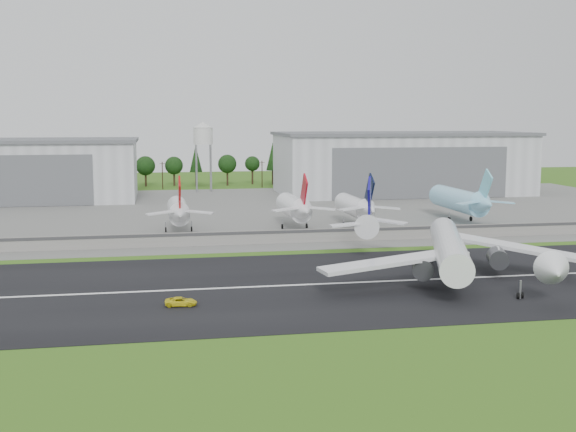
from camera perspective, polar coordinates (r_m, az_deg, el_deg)
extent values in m
plane|color=#2B5614|center=(125.68, 1.30, -6.56)|extent=(600.00, 600.00, 0.00)
cube|color=black|center=(135.20, 0.44, -5.51)|extent=(320.00, 60.00, 0.10)
cube|color=white|center=(135.18, 0.44, -5.48)|extent=(220.00, 1.00, 0.02)
cube|color=slate|center=(242.50, -4.45, 0.40)|extent=(320.00, 150.00, 0.10)
cube|color=gray|center=(178.41, -2.28, -1.70)|extent=(240.00, 0.50, 3.50)
cube|color=#38383A|center=(177.91, -2.27, -1.32)|extent=(240.00, 0.12, 0.70)
cube|color=silver|center=(290.23, -21.38, 3.27)|extent=(95.00, 42.00, 22.00)
cube|color=#595B60|center=(289.66, -21.50, 5.56)|extent=(97.00, 44.00, 1.20)
cube|color=silver|center=(301.83, 8.94, 4.05)|extent=(100.00, 45.00, 24.00)
cube|color=#595B60|center=(301.30, 8.99, 6.45)|extent=(102.00, 47.00, 1.20)
cube|color=#595B60|center=(280.75, 10.46, 3.35)|extent=(70.00, 0.30, 19.68)
cylinder|color=#99999E|center=(302.43, -7.21, 3.71)|extent=(0.50, 0.50, 20.00)
cylinder|color=#99999E|center=(308.79, -6.16, 3.81)|extent=(0.50, 0.50, 20.00)
cylinder|color=silver|center=(304.96, -6.72, 6.30)|extent=(8.00, 8.00, 7.00)
cone|color=silver|center=(304.88, -6.74, 7.18)|extent=(8.40, 8.40, 2.40)
cylinder|color=white|center=(142.79, 12.62, -2.46)|extent=(20.17, 43.41, 5.80)
cone|color=white|center=(125.90, 20.33, -4.13)|extent=(7.47, 7.59, 5.80)
cone|color=white|center=(162.81, 6.33, -0.64)|extent=(8.20, 10.32, 5.51)
cube|color=navy|center=(161.72, 6.46, 1.19)|extent=(3.66, 9.16, 11.13)
cube|color=white|center=(152.01, 17.30, -2.32)|extent=(22.95, 24.35, 2.65)
cylinder|color=#333338|center=(147.33, 16.24, -3.22)|extent=(5.42, 6.45, 3.80)
cube|color=white|center=(165.34, 7.83, -0.40)|extent=(9.09, 8.02, 0.98)
cube|color=white|center=(131.85, 8.37, -3.55)|extent=(28.49, 9.56, 2.65)
cylinder|color=#333338|center=(134.47, 10.60, -4.08)|extent=(5.42, 6.45, 3.80)
cube|color=white|center=(159.47, 4.98, -0.66)|extent=(9.08, 3.44, 0.98)
cube|color=#99999E|center=(140.80, 13.66, -4.50)|extent=(19.45, 31.62, 3.20)
cylinder|color=black|center=(143.09, 10.41, -4.56)|extent=(0.88, 1.55, 1.50)
imported|color=yellow|center=(121.80, -8.46, -6.70)|extent=(5.50, 2.93, 1.47)
cylinder|color=silver|center=(200.91, -8.68, 0.45)|extent=(5.56, 24.00, 5.56)
cone|color=silver|center=(185.42, -8.53, 0.15)|extent=(5.29, 7.00, 5.29)
cube|color=#AA0D0D|center=(185.34, -8.57, 1.64)|extent=(0.45, 8.59, 10.02)
cylinder|color=#99999E|center=(199.45, -9.64, -0.87)|extent=(0.32, 0.32, 3.00)
cylinder|color=#99999E|center=(199.65, -7.63, -0.82)|extent=(0.32, 0.32, 3.00)
cylinder|color=black|center=(199.55, -9.63, -1.07)|extent=(0.40, 1.40, 1.40)
cylinder|color=white|center=(204.38, 0.41, 0.71)|extent=(5.93, 24.00, 5.93)
cone|color=white|center=(189.18, 1.30, 0.44)|extent=(5.63, 7.00, 5.63)
cube|color=#B00D1C|center=(189.11, 1.27, 1.90)|extent=(0.45, 8.59, 10.02)
cylinder|color=#99999E|center=(202.41, -0.45, -0.63)|extent=(0.32, 0.32, 3.00)
cylinder|color=#99999E|center=(203.72, 1.49, -0.58)|extent=(0.32, 0.32, 3.00)
cylinder|color=black|center=(202.51, -0.45, -0.83)|extent=(0.40, 1.40, 1.40)
cylinder|color=white|center=(208.47, 5.23, 0.76)|extent=(5.53, 24.00, 5.53)
cone|color=white|center=(193.58, 6.47, 0.50)|extent=(5.25, 7.00, 5.25)
cube|color=black|center=(193.51, 6.45, 1.93)|extent=(0.45, 8.59, 10.02)
cylinder|color=#99999E|center=(206.21, 4.43, -0.50)|extent=(0.32, 0.32, 3.00)
cylinder|color=#99999E|center=(208.10, 6.30, -0.45)|extent=(0.32, 0.32, 3.00)
cylinder|color=black|center=(206.31, 4.43, -0.69)|extent=(0.40, 1.40, 1.40)
cylinder|color=#90D7F9|center=(224.51, 13.28, 1.24)|extent=(6.71, 30.00, 6.71)
cone|color=#90D7F9|center=(207.71, 15.33, 0.93)|extent=(6.37, 7.00, 6.37)
cube|color=#73D6EC|center=(207.66, 15.32, 2.26)|extent=(0.45, 8.59, 10.02)
cylinder|color=#99999E|center=(221.90, 12.62, -0.08)|extent=(0.32, 0.32, 3.00)
cylinder|color=#99999E|center=(224.72, 14.26, -0.03)|extent=(0.32, 0.32, 3.00)
cylinder|color=black|center=(222.00, 12.61, -0.26)|extent=(0.40, 1.40, 1.40)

